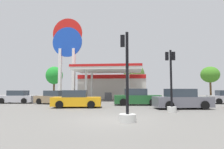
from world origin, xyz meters
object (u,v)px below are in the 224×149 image
object	(u,v)px
traffic_signal_0	(127,100)
tree_2	(210,75)
car_3	(54,98)
tree_0	(54,75)
car_0	(182,100)
car_4	(77,100)
traffic_signal_1	(171,88)
car_5	(17,97)
car_2	(137,98)
tree_1	(134,75)
station_pole_sign	(67,47)

from	to	relation	value
traffic_signal_0	tree_2	xyz separation A→B (m)	(14.92, 30.16, 3.33)
car_3	tree_0	world-z (taller)	tree_0
tree_0	car_0	bearing A→B (deg)	-48.19
car_4	traffic_signal_1	world-z (taller)	traffic_signal_1
car_3	traffic_signal_1	size ratio (longest dim) A/B	1.01
car_0	traffic_signal_0	distance (m)	7.98
car_0	car_3	size ratio (longest dim) A/B	1.10
car_3	car_5	xyz separation A→B (m)	(-4.58, 0.72, -0.00)
car_5	traffic_signal_1	xyz separation A→B (m)	(15.45, -7.01, 0.98)
car_2	car_3	bearing A→B (deg)	177.34
car_2	traffic_signal_1	distance (m)	6.37
car_4	tree_2	world-z (taller)	tree_2
car_0	tree_2	xyz separation A→B (m)	(10.84, 23.31, 3.64)
car_2	car_3	distance (m)	8.64
car_0	tree_2	bearing A→B (deg)	65.07
car_0	car_3	distance (m)	12.69
traffic_signal_0	tree_1	xyz separation A→B (m)	(0.39, 30.29, 3.47)
station_pole_sign	traffic_signal_1	distance (m)	20.31
car_4	tree_1	distance (m)	24.18
car_5	tree_1	distance (m)	23.33
tree_0	tree_1	bearing A→B (deg)	3.81
car_2	car_5	distance (m)	13.26
car_0	car_2	distance (m)	4.83
tree_1	tree_0	bearing A→B (deg)	-176.19
car_5	traffic_signal_1	size ratio (longest dim) A/B	0.97
car_3	traffic_signal_1	world-z (taller)	traffic_signal_1
car_0	car_4	world-z (taller)	car_0
car_2	car_4	bearing A→B (deg)	-147.35
station_pole_sign	car_4	bearing A→B (deg)	-66.86
car_5	car_3	bearing A→B (deg)	-8.90
car_0	station_pole_sign	bearing A→B (deg)	138.50
car_5	tree_0	bearing A→B (deg)	100.45
car_2	car_5	bearing A→B (deg)	175.16
station_pole_sign	tree_1	distance (m)	15.49
car_0	car_3	xyz separation A→B (m)	(-12.12, 3.74, -0.07)
traffic_signal_0	tree_1	size ratio (longest dim) A/B	0.63
station_pole_sign	car_0	distance (m)	19.72
station_pole_sign	traffic_signal_1	size ratio (longest dim) A/B	2.94
car_5	tree_2	world-z (taller)	tree_2
traffic_signal_0	traffic_signal_1	world-z (taller)	traffic_signal_0
car_3	car_5	bearing A→B (deg)	171.10
station_pole_sign	car_5	size ratio (longest dim) A/B	3.04
car_5	tree_2	distance (m)	33.58
car_2	car_5	xyz separation A→B (m)	(-13.21, 1.12, -0.09)
car_3	tree_2	size ratio (longest dim) A/B	0.71
car_3	tree_0	xyz separation A→B (m)	(-7.88, 18.62, 3.74)
car_2	tree_2	distance (m)	24.84
car_5	station_pole_sign	bearing A→B (deg)	69.07
car_0	car_5	world-z (taller)	car_0
car_4	station_pole_sign	bearing A→B (deg)	113.14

